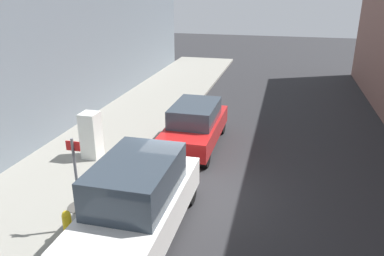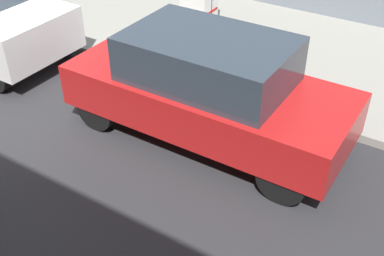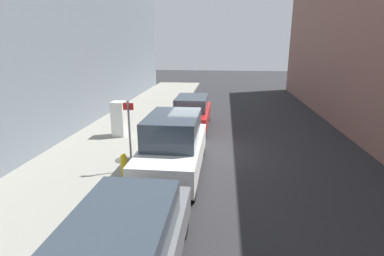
% 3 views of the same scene
% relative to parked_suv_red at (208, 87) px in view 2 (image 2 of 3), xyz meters
% --- Properties ---
extents(ground_plane, '(80.00, 80.00, 0.00)m').
position_rel_parked_suv_red_xyz_m(ground_plane, '(0.81, -3.52, -0.91)').
color(ground_plane, '#28282B').
extents(sidewalk_slab, '(4.55, 44.00, 0.15)m').
position_rel_parked_suv_red_xyz_m(sidewalk_slab, '(-3.40, -3.52, -0.84)').
color(sidewalk_slab, gray).
rests_on(sidewalk_slab, ground).
extents(manhole_cover, '(0.70, 0.70, 0.02)m').
position_rel_parked_suv_red_xyz_m(manhole_cover, '(-2.07, -5.31, -0.75)').
color(manhole_cover, '#47443F').
rests_on(manhole_cover, sidewalk_slab).
extents(parked_suv_red, '(1.85, 4.56, 1.76)m').
position_rel_parked_suv_red_xyz_m(parked_suv_red, '(0.00, 0.00, 0.00)').
color(parked_suv_red, red).
rests_on(parked_suv_red, ground).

